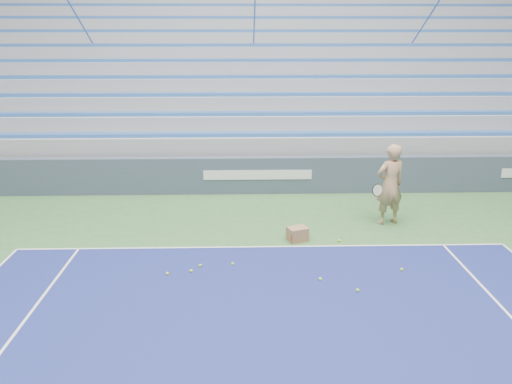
# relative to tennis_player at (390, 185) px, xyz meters

# --- Properties ---
(sponsor_barrier) EXTENTS (30.00, 0.32, 1.10)m
(sponsor_barrier) POSITION_rel_tennis_player_xyz_m (-3.20, 2.60, -0.47)
(sponsor_barrier) COLOR #3B475A
(sponsor_barrier) RESTS_ON ground
(bleachers) EXTENTS (31.00, 9.15, 7.30)m
(bleachers) POSITION_rel_tennis_player_xyz_m (-3.20, 8.31, 1.33)
(bleachers) COLOR #96989F
(bleachers) RESTS_ON ground
(tennis_player) EXTENTS (1.03, 0.96, 2.04)m
(tennis_player) POSITION_rel_tennis_player_xyz_m (0.00, 0.00, 0.00)
(tennis_player) COLOR tan
(tennis_player) RESTS_ON ground
(ball_box) EXTENTS (0.53, 0.47, 0.33)m
(ball_box) POSITION_rel_tennis_player_xyz_m (-2.38, -1.05, -0.86)
(ball_box) COLOR #8F6745
(ball_box) RESTS_ON ground
(tennis_ball_0) EXTENTS (0.07, 0.07, 0.07)m
(tennis_ball_0) POSITION_rel_tennis_player_xyz_m (-4.53, -2.36, -0.99)
(tennis_ball_0) COLOR #ADE42E
(tennis_ball_0) RESTS_ON ground
(tennis_ball_1) EXTENTS (0.07, 0.07, 0.07)m
(tennis_ball_1) POSITION_rel_tennis_player_xyz_m (-5.16, -2.71, -0.99)
(tennis_ball_1) COLOR #ADE42E
(tennis_ball_1) RESTS_ON ground
(tennis_ball_2) EXTENTS (0.07, 0.07, 0.07)m
(tennis_ball_2) POSITION_rel_tennis_player_xyz_m (-1.51, -3.47, -0.99)
(tennis_ball_2) COLOR #ADE42E
(tennis_ball_2) RESTS_ON ground
(tennis_ball_3) EXTENTS (0.07, 0.07, 0.07)m
(tennis_ball_3) POSITION_rel_tennis_player_xyz_m (-4.70, -2.60, -0.99)
(tennis_ball_3) COLOR #ADE42E
(tennis_ball_3) RESTS_ON ground
(tennis_ball_4) EXTENTS (0.07, 0.07, 0.07)m
(tennis_ball_4) POSITION_rel_tennis_player_xyz_m (-2.14, -3.01, -0.99)
(tennis_ball_4) COLOR #ADE42E
(tennis_ball_4) RESTS_ON ground
(tennis_ball_5) EXTENTS (0.07, 0.07, 0.07)m
(tennis_ball_5) POSITION_rel_tennis_player_xyz_m (-0.42, -2.65, -0.99)
(tennis_ball_5) COLOR #ADE42E
(tennis_ball_5) RESTS_ON ground
(tennis_ball_6) EXTENTS (0.07, 0.07, 0.07)m
(tennis_ball_6) POSITION_rel_tennis_player_xyz_m (-1.43, -1.15, -0.99)
(tennis_ball_6) COLOR #ADE42E
(tennis_ball_6) RESTS_ON ground
(tennis_ball_7) EXTENTS (0.07, 0.07, 0.07)m
(tennis_ball_7) POSITION_rel_tennis_player_xyz_m (-3.86, -2.30, -0.99)
(tennis_ball_7) COLOR #ADE42E
(tennis_ball_7) RESTS_ON ground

